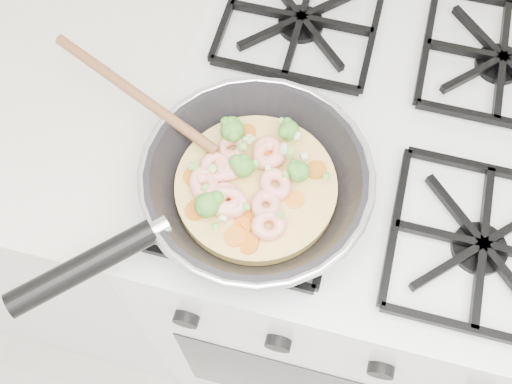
# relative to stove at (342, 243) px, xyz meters

# --- Properties ---
(stove) EXTENTS (0.60, 0.60, 0.92)m
(stove) POSITION_rel_stove_xyz_m (0.00, 0.00, 0.00)
(stove) COLOR white
(stove) RESTS_ON ground
(skillet) EXTENTS (0.45, 0.38, 0.09)m
(skillet) POSITION_rel_stove_xyz_m (-0.15, -0.16, 0.50)
(skillet) COLOR black
(skillet) RESTS_ON stove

